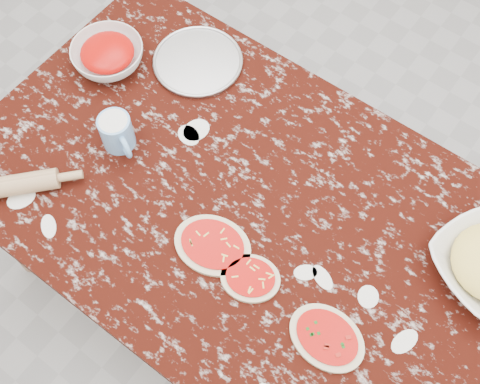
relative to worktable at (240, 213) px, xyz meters
name	(u,v)px	position (x,y,z in m)	size (l,w,h in m)	color
ground	(240,286)	(0.00, 0.00, -0.67)	(4.00, 4.00, 0.00)	gray
worktable	(240,213)	(0.00, 0.00, 0.00)	(1.60, 1.00, 0.75)	black
pizza_tray	(198,62)	(-0.40, 0.31, 0.09)	(0.28, 0.28, 0.01)	#B2B2B7
sauce_bowl	(108,56)	(-0.63, 0.15, 0.12)	(0.23, 0.23, 0.07)	white
flour_mug	(117,132)	(-0.40, -0.06, 0.14)	(0.14, 0.10, 0.11)	#71AAE9
pizza_left	(213,245)	(0.02, -0.16, 0.09)	(0.24, 0.21, 0.02)	beige
pizza_mid	(250,278)	(0.16, -0.17, 0.09)	(0.20, 0.18, 0.02)	beige
pizza_right	(327,338)	(0.41, -0.18, 0.09)	(0.21, 0.16, 0.02)	beige
rolling_pin	(5,187)	(-0.55, -0.37, 0.11)	(0.06, 0.06, 0.30)	tan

